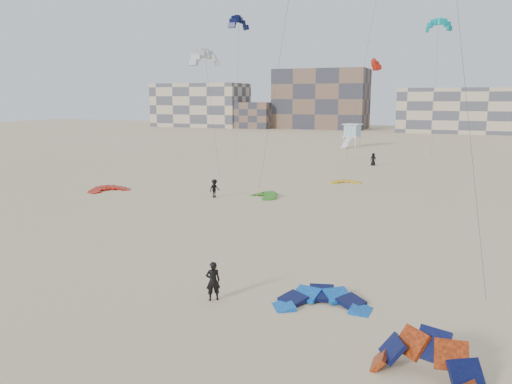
% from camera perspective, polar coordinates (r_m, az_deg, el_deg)
% --- Properties ---
extents(ground, '(320.00, 320.00, 0.00)m').
position_cam_1_polar(ground, '(23.33, -5.86, -12.72)').
color(ground, beige).
rests_on(ground, ground).
extents(kite_ground_blue, '(4.85, 5.01, 1.83)m').
position_cam_1_polar(kite_ground_blue, '(23.35, 7.54, -12.74)').
color(kite_ground_blue, blue).
rests_on(kite_ground_blue, ground).
extents(kite_ground_orange, '(4.62, 4.60, 3.71)m').
position_cam_1_polar(kite_ground_orange, '(18.71, 18.73, -19.52)').
color(kite_ground_orange, red).
rests_on(kite_ground_orange, ground).
extents(kite_ground_red, '(5.43, 5.37, 1.27)m').
position_cam_1_polar(kite_ground_red, '(52.79, -16.46, 0.14)').
color(kite_ground_red, '#AF070E').
rests_on(kite_ground_red, ground).
extents(kite_ground_green, '(4.58, 4.60, 1.75)m').
position_cam_1_polar(kite_ground_green, '(47.34, 0.87, -0.60)').
color(kite_ground_green, '#318212').
rests_on(kite_ground_green, ground).
extents(kite_ground_yellow, '(3.97, 4.07, 0.59)m').
position_cam_1_polar(kite_ground_yellow, '(56.23, 10.14, 1.03)').
color(kite_ground_yellow, '#DFBB0F').
rests_on(kite_ground_yellow, ground).
extents(kitesurfer_main, '(0.81, 0.77, 1.86)m').
position_cam_1_polar(kitesurfer_main, '(23.48, -4.93, -10.10)').
color(kitesurfer_main, black).
rests_on(kitesurfer_main, ground).
extents(kitesurfer_c, '(1.06, 1.29, 1.73)m').
position_cam_1_polar(kitesurfer_c, '(47.27, -4.77, 0.42)').
color(kitesurfer_c, black).
rests_on(kitesurfer_c, ground).
extents(kitesurfer_e, '(0.92, 0.66, 1.76)m').
position_cam_1_polar(kitesurfer_e, '(71.54, 13.25, 3.67)').
color(kitesurfer_e, black).
rests_on(kitesurfer_e, ground).
extents(kite_fly_grey, '(5.92, 6.28, 13.77)m').
position_cam_1_polar(kite_fly_grey, '(57.36, -5.81, 14.82)').
color(kite_fly_grey, white).
rests_on(kite_fly_grey, ground).
extents(kite_fly_navy, '(4.37, 7.76, 19.91)m').
position_cam_1_polar(kite_fly_navy, '(74.94, -2.00, 18.66)').
color(kite_fly_navy, '#0E1041').
rests_on(kite_fly_navy, ground).
extents(kite_fly_teal_b, '(3.87, 6.36, 19.40)m').
position_cam_1_polar(kite_fly_teal_b, '(79.57, 20.12, 17.36)').
color(kite_fly_teal_b, '#088F9B').
rests_on(kite_fly_teal_b, ground).
extents(kite_fly_red, '(6.24, 8.83, 14.79)m').
position_cam_1_polar(kite_fly_red, '(81.78, 13.56, 13.89)').
color(kite_fly_red, '#AF070E').
rests_on(kite_fly_red, ground).
extents(lifeguard_tower_far, '(3.67, 6.36, 4.44)m').
position_cam_1_polar(lifeguard_tower_far, '(98.08, 10.93, 6.35)').
color(lifeguard_tower_far, white).
rests_on(lifeguard_tower_far, ground).
extents(condo_west_a, '(30.00, 15.00, 14.00)m').
position_cam_1_polar(condo_west_a, '(169.09, -6.34, 9.83)').
color(condo_west_a, '#C8B192').
rests_on(condo_west_a, ground).
extents(condo_west_b, '(28.00, 14.00, 18.00)m').
position_cam_1_polar(condo_west_b, '(158.05, 7.46, 10.48)').
color(condo_west_b, brown).
rests_on(condo_west_b, ground).
extents(condo_mid, '(32.00, 16.00, 12.00)m').
position_cam_1_polar(condo_mid, '(148.90, 22.25, 8.63)').
color(condo_mid, '#C8B192').
rests_on(condo_mid, ground).
extents(condo_fill_left, '(12.00, 10.00, 8.00)m').
position_cam_1_polar(condo_fill_left, '(158.80, -0.22, 8.77)').
color(condo_fill_left, brown).
rests_on(condo_fill_left, ground).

